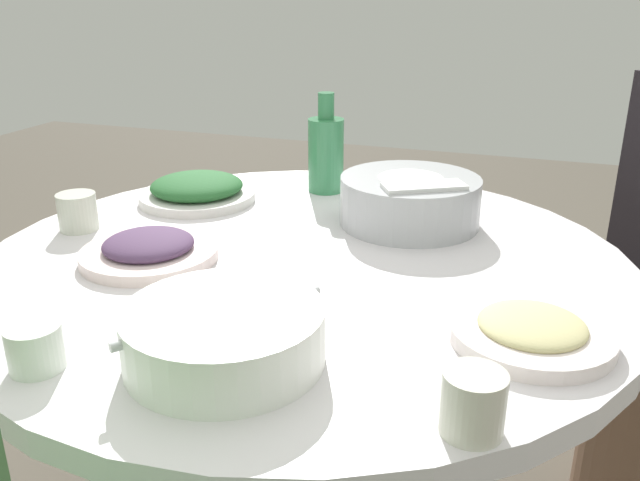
% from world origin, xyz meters
% --- Properties ---
extents(round_dining_table, '(1.12, 1.12, 0.76)m').
position_xyz_m(round_dining_table, '(0.00, 0.00, 0.66)').
color(round_dining_table, '#99999E').
rests_on(round_dining_table, ground).
extents(rice_bowl, '(0.27, 0.27, 0.10)m').
position_xyz_m(rice_bowl, '(0.14, 0.22, 0.81)').
color(rice_bowl, '#B2B5BA').
rests_on(rice_bowl, round_dining_table).
extents(soup_bowl, '(0.25, 0.25, 0.07)m').
position_xyz_m(soup_bowl, '(0.03, -0.35, 0.79)').
color(soup_bowl, white).
rests_on(soup_bowl, round_dining_table).
extents(dish_eggplant, '(0.23, 0.23, 0.05)m').
position_xyz_m(dish_eggplant, '(-0.24, -0.10, 0.78)').
color(dish_eggplant, silver).
rests_on(dish_eggplant, round_dining_table).
extents(dish_greens, '(0.25, 0.25, 0.06)m').
position_xyz_m(dish_greens, '(-0.33, 0.21, 0.78)').
color(dish_greens, silver).
rests_on(dish_greens, round_dining_table).
extents(dish_noodles, '(0.21, 0.21, 0.04)m').
position_xyz_m(dish_noodles, '(0.39, -0.18, 0.77)').
color(dish_noodles, white).
rests_on(dish_noodles, round_dining_table).
extents(green_bottle, '(0.08, 0.08, 0.22)m').
position_xyz_m(green_bottle, '(-0.09, 0.38, 0.85)').
color(green_bottle, '#398654').
rests_on(green_bottle, round_dining_table).
extents(tea_cup_near, '(0.07, 0.07, 0.07)m').
position_xyz_m(tea_cup_near, '(0.34, -0.40, 0.79)').
color(tea_cup_near, silver).
rests_on(tea_cup_near, round_dining_table).
extents(tea_cup_far, '(0.07, 0.07, 0.06)m').
position_xyz_m(tea_cup_far, '(-0.18, -0.45, 0.79)').
color(tea_cup_far, white).
rests_on(tea_cup_far, round_dining_table).
extents(tea_cup_side, '(0.07, 0.07, 0.07)m').
position_xyz_m(tea_cup_side, '(-0.45, -0.02, 0.79)').
color(tea_cup_side, silver).
rests_on(tea_cup_side, round_dining_table).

